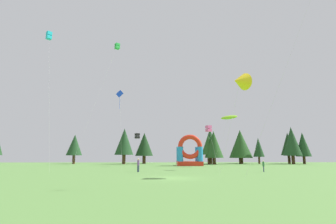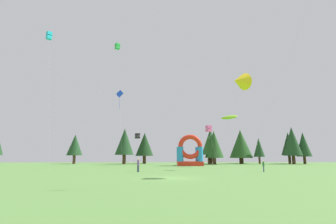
{
  "view_description": "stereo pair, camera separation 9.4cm",
  "coord_description": "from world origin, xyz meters",
  "px_view_note": "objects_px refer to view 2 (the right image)",
  "views": [
    {
      "loc": [
        -1.23,
        -26.61,
        2.26
      ],
      "look_at": [
        0.0,
        13.05,
        9.01
      ],
      "focal_mm": 27.38,
      "sensor_mm": 36.0,
      "label": 1
    },
    {
      "loc": [
        -1.13,
        -26.61,
        2.26
      ],
      "look_at": [
        0.0,
        13.05,
        9.01
      ],
      "focal_mm": 27.38,
      "sensor_mm": 36.0,
      "label": 2
    }
  ],
  "objects_px": {
    "kite_pink_box": "(209,129)",
    "kite_lime_parafoil": "(229,117)",
    "kite_green_box": "(117,47)",
    "inflatable_yellow_castle": "(190,154)",
    "kite_yellow_delta": "(240,81)",
    "person_far_side": "(138,164)",
    "person_left_edge": "(263,165)",
    "kite_cyan_box": "(49,36)",
    "kite_blue_diamond": "(120,95)",
    "kite_black_box": "(137,136)"
  },
  "relations": [
    {
      "from": "kite_blue_diamond",
      "to": "kite_black_box",
      "type": "distance_m",
      "value": 13.93
    },
    {
      "from": "kite_blue_diamond",
      "to": "kite_pink_box",
      "type": "xyz_separation_m",
      "value": [
        14.7,
        -1.39,
        -5.82
      ]
    },
    {
      "from": "kite_black_box",
      "to": "kite_yellow_delta",
      "type": "height_order",
      "value": "kite_yellow_delta"
    },
    {
      "from": "person_left_edge",
      "to": "kite_black_box",
      "type": "bearing_deg",
      "value": 71.28
    },
    {
      "from": "kite_blue_diamond",
      "to": "kite_cyan_box",
      "type": "height_order",
      "value": "kite_cyan_box"
    },
    {
      "from": "kite_blue_diamond",
      "to": "person_left_edge",
      "type": "height_order",
      "value": "kite_blue_diamond"
    },
    {
      "from": "kite_blue_diamond",
      "to": "inflatable_yellow_castle",
      "type": "distance_m",
      "value": 22.77
    },
    {
      "from": "kite_black_box",
      "to": "inflatable_yellow_castle",
      "type": "distance_m",
      "value": 12.55
    },
    {
      "from": "person_far_side",
      "to": "kite_black_box",
      "type": "bearing_deg",
      "value": 120.19
    },
    {
      "from": "kite_pink_box",
      "to": "kite_yellow_delta",
      "type": "distance_m",
      "value": 14.26
    },
    {
      "from": "kite_black_box",
      "to": "kite_pink_box",
      "type": "bearing_deg",
      "value": -47.29
    },
    {
      "from": "kite_blue_diamond",
      "to": "inflatable_yellow_castle",
      "type": "height_order",
      "value": "kite_blue_diamond"
    },
    {
      "from": "kite_pink_box",
      "to": "kite_lime_parafoil",
      "type": "xyz_separation_m",
      "value": [
        6.76,
        12.09,
        3.68
      ]
    },
    {
      "from": "kite_green_box",
      "to": "person_left_edge",
      "type": "height_order",
      "value": "kite_green_box"
    },
    {
      "from": "person_left_edge",
      "to": "inflatable_yellow_castle",
      "type": "height_order",
      "value": "inflatable_yellow_castle"
    },
    {
      "from": "person_left_edge",
      "to": "inflatable_yellow_castle",
      "type": "xyz_separation_m",
      "value": [
        -7.68,
        22.3,
        1.57
      ]
    },
    {
      "from": "kite_lime_parafoil",
      "to": "kite_blue_diamond",
      "type": "bearing_deg",
      "value": -153.5
    },
    {
      "from": "person_far_side",
      "to": "person_left_edge",
      "type": "bearing_deg",
      "value": 21.74
    },
    {
      "from": "kite_green_box",
      "to": "kite_lime_parafoil",
      "type": "distance_m",
      "value": 28.27
    },
    {
      "from": "kite_pink_box",
      "to": "kite_lime_parafoil",
      "type": "bearing_deg",
      "value": 60.79
    },
    {
      "from": "kite_yellow_delta",
      "to": "person_left_edge",
      "type": "relative_size",
      "value": 7.25
    },
    {
      "from": "kite_pink_box",
      "to": "person_far_side",
      "type": "relative_size",
      "value": 3.84
    },
    {
      "from": "person_left_edge",
      "to": "kite_pink_box",
      "type": "bearing_deg",
      "value": 76.3
    },
    {
      "from": "kite_lime_parafoil",
      "to": "kite_cyan_box",
      "type": "bearing_deg",
      "value": -156.39
    },
    {
      "from": "kite_cyan_box",
      "to": "person_left_edge",
      "type": "relative_size",
      "value": 13.74
    },
    {
      "from": "kite_yellow_delta",
      "to": "inflatable_yellow_castle",
      "type": "relative_size",
      "value": 1.68
    },
    {
      "from": "kite_lime_parafoil",
      "to": "person_far_side",
      "type": "bearing_deg",
      "value": -136.57
    },
    {
      "from": "kite_blue_diamond",
      "to": "kite_green_box",
      "type": "xyz_separation_m",
      "value": [
        -2.44,
        9.35,
        12.89
      ]
    },
    {
      "from": "kite_blue_diamond",
      "to": "kite_black_box",
      "type": "height_order",
      "value": "kite_blue_diamond"
    },
    {
      "from": "kite_green_box",
      "to": "inflatable_yellow_castle",
      "type": "xyz_separation_m",
      "value": [
        15.94,
        6.12,
        -22.75
      ]
    },
    {
      "from": "kite_blue_diamond",
      "to": "person_far_side",
      "type": "distance_m",
      "value": 13.33
    },
    {
      "from": "kite_blue_diamond",
      "to": "kite_cyan_box",
      "type": "bearing_deg",
      "value": -162.36
    },
    {
      "from": "kite_cyan_box",
      "to": "inflatable_yellow_castle",
      "type": "distance_m",
      "value": 36.28
    },
    {
      "from": "kite_green_box",
      "to": "inflatable_yellow_castle",
      "type": "relative_size",
      "value": 3.77
    },
    {
      "from": "kite_black_box",
      "to": "kite_lime_parafoil",
      "type": "relative_size",
      "value": 0.63
    },
    {
      "from": "kite_cyan_box",
      "to": "kite_lime_parafoil",
      "type": "relative_size",
      "value": 1.99
    },
    {
      "from": "kite_pink_box",
      "to": "kite_cyan_box",
      "type": "bearing_deg",
      "value": -175.25
    },
    {
      "from": "kite_yellow_delta",
      "to": "person_far_side",
      "type": "xyz_separation_m",
      "value": [
        -11.97,
        9.05,
        -9.4
      ]
    },
    {
      "from": "kite_black_box",
      "to": "kite_lime_parafoil",
      "type": "height_order",
      "value": "kite_lime_parafoil"
    },
    {
      "from": "kite_green_box",
      "to": "inflatable_yellow_castle",
      "type": "height_order",
      "value": "kite_green_box"
    },
    {
      "from": "kite_black_box",
      "to": "kite_green_box",
      "type": "xyz_separation_m",
      "value": [
        -4.4,
        -3.07,
        18.88
      ]
    },
    {
      "from": "inflatable_yellow_castle",
      "to": "kite_cyan_box",
      "type": "bearing_deg",
      "value": -142.33
    },
    {
      "from": "kite_blue_diamond",
      "to": "kite_pink_box",
      "type": "relative_size",
      "value": 1.84
    },
    {
      "from": "kite_pink_box",
      "to": "kite_yellow_delta",
      "type": "height_order",
      "value": "kite_yellow_delta"
    },
    {
      "from": "kite_black_box",
      "to": "kite_yellow_delta",
      "type": "xyz_separation_m",
      "value": [
        13.82,
        -27.48,
        4.1
      ]
    },
    {
      "from": "kite_cyan_box",
      "to": "person_far_side",
      "type": "distance_m",
      "value": 25.18
    },
    {
      "from": "kite_yellow_delta",
      "to": "kite_green_box",
      "type": "bearing_deg",
      "value": 126.75
    },
    {
      "from": "kite_pink_box",
      "to": "inflatable_yellow_castle",
      "type": "distance_m",
      "value": 17.37
    },
    {
      "from": "person_left_edge",
      "to": "person_far_side",
      "type": "distance_m",
      "value": 17.39
    },
    {
      "from": "kite_green_box",
      "to": "kite_yellow_delta",
      "type": "distance_m",
      "value": 33.85
    }
  ]
}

